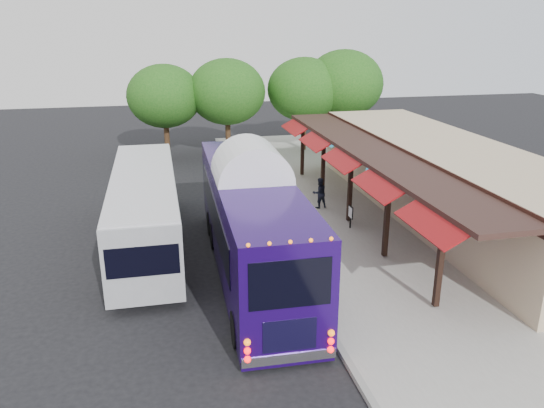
{
  "coord_description": "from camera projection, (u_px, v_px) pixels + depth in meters",
  "views": [
    {
      "loc": [
        -4.64,
        -17.6,
        8.85
      ],
      "look_at": [
        -0.17,
        2.53,
        1.8
      ],
      "focal_mm": 35.0,
      "sensor_mm": 36.0,
      "label": 1
    }
  ],
  "objects": [
    {
      "name": "ped_b",
      "position": [
        319.0,
        193.0,
        26.14
      ],
      "size": [
        0.83,
        0.7,
        1.53
      ],
      "primitive_type": "imported",
      "rotation": [
        0.0,
        0.0,
        3.31
      ],
      "color": "black",
      "rests_on": "sidewalk"
    },
    {
      "name": "sign_board",
      "position": [
        351.0,
        213.0,
        23.53
      ],
      "size": [
        0.06,
        0.47,
        1.03
      ],
      "rotation": [
        0.0,
        0.0,
        0.01
      ],
      "color": "black",
      "rests_on": "sidewalk"
    },
    {
      "name": "ground",
      "position": [
        291.0,
        270.0,
        20.08
      ],
      "size": [
        90.0,
        90.0,
        0.0
      ],
      "primitive_type": "plane",
      "color": "black",
      "rests_on": "ground"
    },
    {
      "name": "tree_far",
      "position": [
        164.0,
        96.0,
        35.34
      ],
      "size": [
        4.96,
        4.96,
        6.35
      ],
      "color": "#382314",
      "rests_on": "ground"
    },
    {
      "name": "coach_bus",
      "position": [
        252.0,
        219.0,
        19.22
      ],
      "size": [
        2.91,
        12.5,
        3.97
      ],
      "rotation": [
        0.0,
        0.0,
        -0.02
      ],
      "color": "#1E0752",
      "rests_on": "ground"
    },
    {
      "name": "sidewalk",
      "position": [
        373.0,
        221.0,
        24.77
      ],
      "size": [
        10.0,
        40.0,
        0.15
      ],
      "primitive_type": "cube",
      "color": "#9E9B93",
      "rests_on": "ground"
    },
    {
      "name": "ped_d",
      "position": [
        278.0,
        181.0,
        27.51
      ],
      "size": [
        1.3,
        0.89,
        1.84
      ],
      "primitive_type": "imported",
      "rotation": [
        0.0,
        0.0,
        3.33
      ],
      "color": "black",
      "rests_on": "sidewalk"
    },
    {
      "name": "ped_c",
      "position": [
        255.0,
        171.0,
        29.35
      ],
      "size": [
        1.13,
        0.51,
        1.9
      ],
      "primitive_type": "imported",
      "rotation": [
        0.0,
        0.0,
        3.19
      ],
      "color": "black",
      "rests_on": "sidewalk"
    },
    {
      "name": "tree_right",
      "position": [
        344.0,
        84.0,
        37.71
      ],
      "size": [
        5.59,
        5.59,
        7.15
      ],
      "color": "#382314",
      "rests_on": "ground"
    },
    {
      "name": "curb",
      "position": [
        270.0,
        230.0,
        23.76
      ],
      "size": [
        0.2,
        40.0,
        0.16
      ],
      "primitive_type": "cube",
      "color": "gray",
      "rests_on": "ground"
    },
    {
      "name": "tree_mid",
      "position": [
        304.0,
        89.0,
        37.15
      ],
      "size": [
        5.21,
        5.21,
        6.67
      ],
      "color": "#382314",
      "rests_on": "ground"
    },
    {
      "name": "ped_a",
      "position": [
        330.0,
        273.0,
        17.31
      ],
      "size": [
        0.84,
        0.77,
        1.92
      ],
      "primitive_type": "imported",
      "rotation": [
        0.0,
        0.0,
        0.59
      ],
      "color": "black",
      "rests_on": "sidewalk"
    },
    {
      "name": "station_shelter",
      "position": [
        443.0,
        180.0,
        24.89
      ],
      "size": [
        8.15,
        20.0,
        3.6
      ],
      "color": "#C6B089",
      "rests_on": "ground"
    },
    {
      "name": "tree_left",
      "position": [
        227.0,
        92.0,
        35.78
      ],
      "size": [
        5.22,
        5.22,
        6.68
      ],
      "color": "#382314",
      "rests_on": "ground"
    },
    {
      "name": "city_bus",
      "position": [
        145.0,
        207.0,
        21.68
      ],
      "size": [
        2.6,
        11.53,
        3.09
      ],
      "rotation": [
        0.0,
        0.0,
        -0.0
      ],
      "color": "#979A9F",
      "rests_on": "ground"
    }
  ]
}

